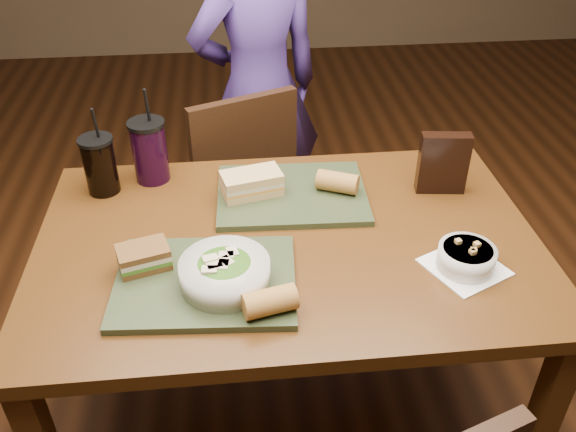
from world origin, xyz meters
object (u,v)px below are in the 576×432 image
object	(u,v)px
sandwich_far	(252,183)
cup_cola	(100,165)
chip_bag	(443,163)
dining_table	(288,265)
cup_berry	(150,151)
baguette_far	(338,182)
sandwich_near	(144,257)
baguette_near	(270,301)
chair_far	(246,186)
diner	(258,90)
tray_near	(206,281)
soup_bowl	(466,257)
tray_far	(292,194)
salad_bowl	(225,271)

from	to	relation	value
sandwich_far	cup_cola	bearing A→B (deg)	168.40
cup_cola	chip_bag	size ratio (longest dim) A/B	1.46
dining_table	cup_berry	size ratio (longest dim) A/B	4.49
baguette_far	chip_bag	bearing A→B (deg)	-0.20
sandwich_near	baguette_near	world-z (taller)	baguette_near
chair_far	diner	xyz separation A→B (m)	(0.07, 0.31, 0.24)
dining_table	sandwich_far	xyz separation A→B (m)	(-0.08, 0.20, 0.14)
diner	baguette_far	xyz separation A→B (m)	(0.17, -0.80, 0.06)
cup_berry	chip_bag	xyz separation A→B (m)	(0.83, -0.15, -0.01)
dining_table	baguette_near	xyz separation A→B (m)	(-0.07, -0.28, 0.14)
tray_near	cup_cola	bearing A→B (deg)	123.53
chair_far	soup_bowl	size ratio (longest dim) A/B	3.96
baguette_far	tray_far	bearing A→B (deg)	176.40
chair_far	salad_bowl	world-z (taller)	chair_far
chair_far	tray_near	bearing A→B (deg)	-98.41
sandwich_near	dining_table	bearing A→B (deg)	15.67
salad_bowl	baguette_near	size ratio (longest dim) A/B	1.78
soup_bowl	diner	bearing A→B (deg)	110.47
tray_far	sandwich_near	bearing A→B (deg)	-142.80
tray_far	soup_bowl	size ratio (longest dim) A/B	1.87
diner	dining_table	bearing A→B (deg)	72.17
sandwich_near	chip_bag	xyz separation A→B (m)	(0.81, 0.28, 0.04)
sandwich_far	diner	bearing A→B (deg)	85.08
tray_near	cup_berry	size ratio (longest dim) A/B	1.45
dining_table	sandwich_far	distance (m)	0.26
sandwich_far	baguette_far	bearing A→B (deg)	-2.71
baguette_near	cup_cola	size ratio (longest dim) A/B	0.45
dining_table	sandwich_near	size ratio (longest dim) A/B	9.49
sandwich_far	chip_bag	size ratio (longest dim) A/B	1.01
chair_far	sandwich_far	bearing A→B (deg)	-89.29
sandwich_near	sandwich_far	size ratio (longest dim) A/B	0.76
tray_far	baguette_far	distance (m)	0.13
tray_near	sandwich_far	size ratio (longest dim) A/B	2.32
baguette_far	tray_near	bearing A→B (deg)	-137.10
tray_far	cup_berry	bearing A→B (deg)	160.39
cup_berry	chip_bag	world-z (taller)	cup_berry
salad_bowl	diner	bearing A→B (deg)	82.67
cup_berry	tray_near	bearing A→B (deg)	-72.29
chip_bag	baguette_near	bearing A→B (deg)	-131.30
salad_bowl	cup_berry	world-z (taller)	cup_berry
sandwich_near	baguette_near	bearing A→B (deg)	-32.95
tray_near	tray_far	distance (m)	0.43
soup_bowl	sandwich_near	bearing A→B (deg)	175.25
salad_bowl	chip_bag	world-z (taller)	chip_bag
soup_bowl	cup_cola	xyz separation A→B (m)	(-0.92, 0.45, 0.05)
chair_far	baguette_near	distance (m)	1.01
tray_near	salad_bowl	bearing A→B (deg)	-23.18
chip_bag	tray_near	bearing A→B (deg)	-145.70
cup_berry	chip_bag	size ratio (longest dim) A/B	1.61
dining_table	cup_cola	distance (m)	0.61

